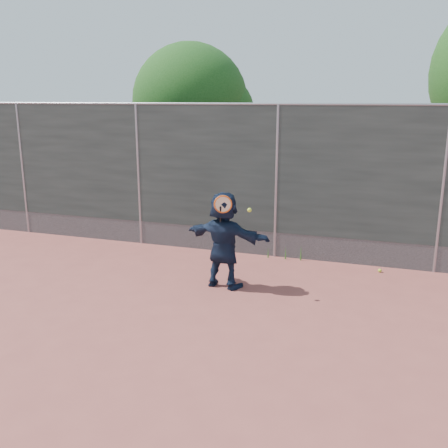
% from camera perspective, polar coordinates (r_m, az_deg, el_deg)
% --- Properties ---
extents(ground, '(80.00, 80.00, 0.00)m').
position_cam_1_polar(ground, '(7.04, -0.64, -12.00)').
color(ground, '#9E4C42').
rests_on(ground, ground).
extents(player, '(1.58, 0.74, 1.64)m').
position_cam_1_polar(player, '(8.30, 0.00, -1.83)').
color(player, '#131F36').
rests_on(player, ground).
extents(ball_ground, '(0.07, 0.07, 0.07)m').
position_cam_1_polar(ball_ground, '(9.64, 17.38, -5.08)').
color(ball_ground, '#C1DB30').
rests_on(ball_ground, ground).
extents(fence, '(20.00, 0.06, 3.03)m').
position_cam_1_polar(fence, '(9.81, 6.01, 5.17)').
color(fence, '#38423D').
rests_on(fence, ground).
extents(swing_action, '(0.63, 0.20, 0.51)m').
position_cam_1_polar(swing_action, '(7.93, 0.17, 2.09)').
color(swing_action, '#E15615').
rests_on(swing_action, ground).
extents(tree_left, '(3.15, 3.00, 4.53)m').
position_cam_1_polar(tree_left, '(13.45, -3.16, 13.45)').
color(tree_left, '#382314').
rests_on(tree_left, ground).
extents(weed_clump, '(0.68, 0.07, 0.30)m').
position_cam_1_polar(weed_clump, '(9.97, 7.30, -3.28)').
color(weed_clump, '#387226').
rests_on(weed_clump, ground).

